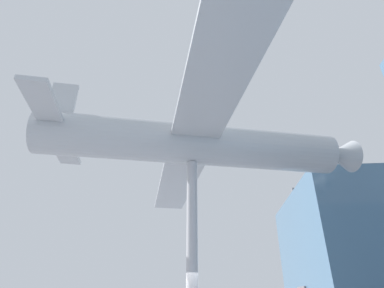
# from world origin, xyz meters

# --- Properties ---
(support_pylon_central) EXTENTS (0.43, 0.43, 6.91)m
(support_pylon_central) POSITION_xyz_m (0.00, 0.00, 3.46)
(support_pylon_central) COLOR #B7B7BC
(support_pylon_central) RESTS_ON ground_plane
(suspended_airplane) EXTENTS (21.34, 15.09, 3.46)m
(suspended_airplane) POSITION_xyz_m (-0.06, 0.23, 7.84)
(suspended_airplane) COLOR #B2B7BC
(suspended_airplane) RESTS_ON support_pylon_central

